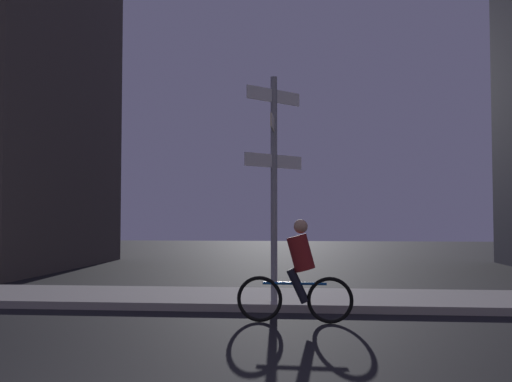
# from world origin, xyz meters

# --- Properties ---
(sidewalk_kerb) EXTENTS (40.00, 2.57, 0.14)m
(sidewalk_kerb) POSITION_xyz_m (0.00, 7.28, 0.07)
(sidewalk_kerb) COLOR #9E9991
(sidewalk_kerb) RESTS_ON ground_plane
(signpost) EXTENTS (0.98, 1.43, 4.08)m
(signpost) POSITION_xyz_m (1.41, 6.47, 2.54)
(signpost) COLOR gray
(signpost) RESTS_ON sidewalk_kerb
(cyclist) EXTENTS (1.82, 0.33, 1.61)m
(cyclist) POSITION_xyz_m (1.87, 5.02, 0.75)
(cyclist) COLOR black
(cyclist) RESTS_ON ground_plane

